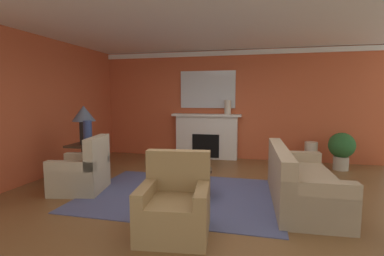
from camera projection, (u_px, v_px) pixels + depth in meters
name	position (u px, v px, depth m)	size (l,w,h in m)	color
ground_plane	(207.00, 197.00, 4.72)	(8.83, 8.83, 0.00)	brown
wall_fireplace	(230.00, 105.00, 7.62)	(7.39, 0.12, 2.80)	#C65633
wall_window	(36.00, 108.00, 5.67)	(0.12, 6.79, 2.80)	#C65633
ceiling_panel	(211.00, 21.00, 4.71)	(7.39, 6.79, 0.06)	white
crown_moulding	(230.00, 53.00, 7.40)	(7.39, 0.08, 0.12)	white
area_rug	(182.00, 195.00, 4.82)	(3.19, 2.37, 0.01)	#4C517A
fireplace	(207.00, 137.00, 7.64)	(1.80, 0.35, 1.17)	white
mantel_mirror	(208.00, 90.00, 7.62)	(1.45, 0.04, 0.96)	silver
sofa	(300.00, 184.00, 4.44)	(1.00, 2.14, 0.85)	tan
armchair_near_window	(82.00, 174.00, 4.99)	(0.93, 0.93, 0.95)	#C1B293
armchair_facing_fireplace	(175.00, 208.00, 3.45)	(0.89, 0.89, 0.95)	#9E7A4C
coffee_table	(182.00, 175.00, 4.79)	(1.00, 1.00, 0.45)	#3D2D1E
side_table	(86.00, 159.00, 5.69)	(0.56, 0.56, 0.70)	#3D2D1E
table_lamp	(84.00, 117.00, 5.60)	(0.44, 0.44, 0.75)	black
vase_tall_corner	(311.00, 154.00, 6.79)	(0.29, 0.29, 0.57)	beige
vase_mantel_right	(228.00, 107.00, 7.38)	(0.17, 0.17, 0.35)	beige
vase_on_side_table	(88.00, 133.00, 5.48)	(0.16, 0.16, 0.48)	navy
book_red_cover	(184.00, 169.00, 4.66)	(0.20, 0.17, 0.04)	navy
potted_plant	(342.00, 148.00, 6.43)	(0.56, 0.56, 0.83)	#BCB29E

